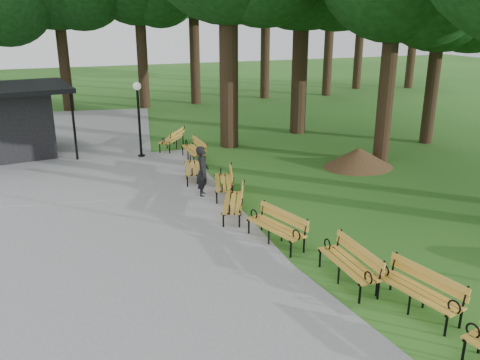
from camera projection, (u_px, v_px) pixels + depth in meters
name	position (u px, v px, depth m)	size (l,w,h in m)	color
ground	(295.00, 262.00, 11.85)	(100.00, 100.00, 0.00)	#26601B
path	(108.00, 236.00, 13.15)	(12.00, 38.00, 0.06)	gray
person	(202.00, 171.00, 15.88)	(0.60, 0.40, 1.65)	black
kiosk	(3.00, 122.00, 20.19)	(4.62, 4.02, 2.89)	black
lamp_post	(138.00, 104.00, 19.80)	(0.32, 0.32, 3.06)	black
dirt_mound	(358.00, 157.00, 19.08)	(2.31, 2.31, 0.76)	#47301C
bench_1	(418.00, 292.00, 9.74)	(1.90, 0.64, 0.88)	gold
bench_2	(348.00, 264.00, 10.81)	(1.90, 0.64, 0.88)	gold
bench_3	(276.00, 228.00, 12.66)	(1.90, 0.64, 0.88)	gold
bench_4	(233.00, 203.00, 14.33)	(1.90, 0.64, 0.88)	gold
bench_5	(223.00, 183.00, 16.04)	(1.90, 0.64, 0.88)	gold
bench_6	(193.00, 168.00, 17.55)	(1.90, 0.64, 0.88)	gold
bench_7	(193.00, 150.00, 19.85)	(1.90, 0.64, 0.88)	gold
bench_8	(172.00, 139.00, 21.61)	(1.90, 0.64, 0.88)	gold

